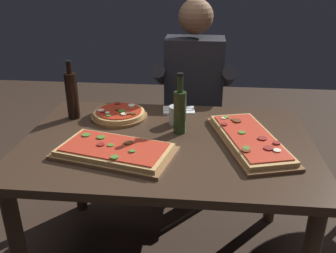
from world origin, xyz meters
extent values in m
cube|color=#3D2B1E|center=(0.00, 0.00, 0.72)|extent=(1.40, 0.96, 0.04)
cylinder|color=#3D2B1E|center=(-0.62, -0.40, 0.35)|extent=(0.07, 0.07, 0.70)
cylinder|color=#3D2B1E|center=(-0.62, 0.40, 0.35)|extent=(0.07, 0.07, 0.70)
cylinder|color=#3D2B1E|center=(0.62, 0.40, 0.35)|extent=(0.07, 0.07, 0.70)
cube|color=brown|center=(-0.22, -0.17, 0.75)|extent=(0.58, 0.40, 0.02)
cube|color=tan|center=(-0.22, -0.17, 0.77)|extent=(0.53, 0.36, 0.02)
cube|color=red|center=(-0.22, -0.17, 0.78)|extent=(0.49, 0.32, 0.01)
cylinder|color=#4C7F2D|center=(-0.30, -0.09, 0.79)|extent=(0.04, 0.04, 0.01)
cylinder|color=#4C7F2D|center=(-0.19, -0.27, 0.79)|extent=(0.03, 0.03, 0.01)
cylinder|color=#4C7F2D|center=(-0.24, -0.16, 0.78)|extent=(0.03, 0.03, 0.00)
cylinder|color=maroon|center=(-0.28, -0.16, 0.78)|extent=(0.03, 0.03, 0.01)
cylinder|color=#4C7F2D|center=(-0.13, -0.21, 0.79)|extent=(0.03, 0.03, 0.01)
cylinder|color=brown|center=(-0.16, -0.14, 0.79)|extent=(0.04, 0.04, 0.01)
cylinder|color=#4C7F2D|center=(-0.38, -0.07, 0.78)|extent=(0.04, 0.04, 0.01)
cube|color=brown|center=(0.39, 0.01, 0.75)|extent=(0.40, 0.64, 0.02)
cube|color=tan|center=(0.39, 0.01, 0.77)|extent=(0.36, 0.59, 0.02)
cube|color=red|center=(0.39, 0.01, 0.78)|extent=(0.33, 0.54, 0.01)
cylinder|color=maroon|center=(0.45, -0.03, 0.79)|extent=(0.04, 0.04, 0.01)
cylinder|color=maroon|center=(0.46, -0.13, 0.79)|extent=(0.04, 0.04, 0.01)
cylinder|color=maroon|center=(0.28, 0.12, 0.79)|extent=(0.03, 0.03, 0.01)
cylinder|color=brown|center=(0.34, 0.17, 0.79)|extent=(0.04, 0.04, 0.01)
cylinder|color=beige|center=(0.49, -0.14, 0.78)|extent=(0.03, 0.03, 0.01)
cylinder|color=#4C7F2D|center=(0.36, -0.13, 0.78)|extent=(0.03, 0.03, 0.01)
cylinder|color=maroon|center=(0.50, -0.07, 0.79)|extent=(0.03, 0.03, 0.01)
cylinder|color=#4C7F2D|center=(0.36, 0.03, 0.78)|extent=(0.03, 0.03, 0.01)
cylinder|color=brown|center=(0.36, -0.16, 0.78)|extent=(0.04, 0.04, 0.01)
cylinder|color=beige|center=(0.28, 0.20, 0.78)|extent=(0.03, 0.03, 0.00)
cylinder|color=brown|center=(0.33, 0.18, 0.78)|extent=(0.03, 0.03, 0.00)
cylinder|color=#4C7F2D|center=(0.29, 0.21, 0.78)|extent=(0.03, 0.03, 0.00)
cylinder|color=brown|center=(-0.29, 0.26, 0.75)|extent=(0.31, 0.31, 0.02)
cylinder|color=tan|center=(-0.29, 0.26, 0.77)|extent=(0.28, 0.28, 0.02)
cylinder|color=#B72D19|center=(-0.29, 0.26, 0.78)|extent=(0.25, 0.25, 0.01)
cylinder|color=#4C7F2D|center=(-0.33, 0.17, 0.78)|extent=(0.03, 0.03, 0.01)
cylinder|color=beige|center=(-0.34, 0.21, 0.79)|extent=(0.03, 0.03, 0.01)
cylinder|color=#4C7F2D|center=(-0.24, 0.22, 0.78)|extent=(0.03, 0.03, 0.00)
cylinder|color=beige|center=(-0.24, 0.33, 0.79)|extent=(0.04, 0.04, 0.01)
cylinder|color=maroon|center=(-0.37, 0.22, 0.79)|extent=(0.03, 0.03, 0.01)
cylinder|color=brown|center=(-0.23, 0.21, 0.79)|extent=(0.03, 0.03, 0.01)
cylinder|color=brown|center=(-0.30, 0.26, 0.79)|extent=(0.03, 0.03, 0.01)
cylinder|color=brown|center=(-0.20, 0.21, 0.79)|extent=(0.03, 0.03, 0.01)
cylinder|color=beige|center=(-0.39, 0.24, 0.79)|extent=(0.04, 0.04, 0.01)
cylinder|color=#4C7F2D|center=(-0.27, 0.24, 0.79)|extent=(0.04, 0.04, 0.01)
cylinder|color=beige|center=(-0.25, 0.20, 0.79)|extent=(0.04, 0.04, 0.01)
cylinder|color=maroon|center=(-0.33, 0.36, 0.79)|extent=(0.04, 0.04, 0.01)
cylinder|color=#233819|center=(0.05, 0.10, 0.85)|extent=(0.06, 0.06, 0.21)
cylinder|color=#233819|center=(0.05, 0.10, 1.00)|extent=(0.03, 0.03, 0.08)
cylinder|color=black|center=(0.05, 0.10, 1.04)|extent=(0.03, 0.03, 0.01)
cylinder|color=black|center=(-0.54, 0.23, 0.87)|extent=(0.07, 0.07, 0.25)
cylinder|color=black|center=(-0.54, 0.23, 1.02)|extent=(0.03, 0.03, 0.06)
cylinder|color=black|center=(-0.54, 0.23, 1.06)|extent=(0.03, 0.03, 0.01)
cylinder|color=silver|center=(0.03, 0.21, 0.79)|extent=(0.08, 0.08, 0.10)
cube|color=white|center=(0.03, 0.39, 0.74)|extent=(0.19, 0.13, 0.01)
cube|color=silver|center=(0.03, 0.37, 0.75)|extent=(0.17, 0.03, 0.00)
cube|color=silver|center=(0.03, 0.41, 0.75)|extent=(0.17, 0.03, 0.00)
cube|color=black|center=(0.10, 0.78, 0.43)|extent=(0.44, 0.44, 0.04)
cube|color=black|center=(0.10, 0.98, 0.66)|extent=(0.40, 0.04, 0.42)
cylinder|color=black|center=(-0.09, 0.59, 0.21)|extent=(0.04, 0.04, 0.41)
cylinder|color=black|center=(0.29, 0.59, 0.21)|extent=(0.04, 0.04, 0.41)
cylinder|color=black|center=(-0.09, 0.97, 0.21)|extent=(0.04, 0.04, 0.41)
cylinder|color=black|center=(0.29, 0.97, 0.21)|extent=(0.04, 0.04, 0.41)
cylinder|color=#23232D|center=(0.00, 0.60, 0.23)|extent=(0.11, 0.11, 0.45)
cylinder|color=#23232D|center=(0.20, 0.60, 0.23)|extent=(0.11, 0.11, 0.45)
cube|color=#23232D|center=(0.10, 0.68, 0.51)|extent=(0.34, 0.40, 0.12)
cube|color=#232328|center=(0.10, 0.78, 0.83)|extent=(0.38, 0.22, 0.52)
sphere|color=brown|center=(0.10, 0.78, 1.22)|extent=(0.22, 0.22, 0.22)
cylinder|color=#232328|center=(-0.12, 0.73, 0.86)|extent=(0.09, 0.31, 0.21)
cylinder|color=#232328|center=(0.32, 0.73, 0.86)|extent=(0.09, 0.31, 0.21)
camera|label=1|loc=(0.16, -1.58, 1.52)|focal=39.16mm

